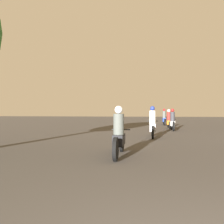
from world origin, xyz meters
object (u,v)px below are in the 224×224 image
Objects in this scene: motorcycle_blue at (164,119)px; motorcycle_orange at (169,121)px; motorcycle_silver at (152,125)px; motorcycle_white at (172,122)px; motorcycle_black at (119,136)px.

motorcycle_orange is at bearing -89.70° from motorcycle_blue.
motorcycle_silver is 0.97× the size of motorcycle_white.
motorcycle_black is 16.32m from motorcycle_blue.
motorcycle_blue is (-0.05, 4.22, 0.04)m from motorcycle_orange.
motorcycle_silver reaches higher than motorcycle_white.
motorcycle_orange is at bearing 98.08° from motorcycle_white.
motorcycle_white is 1.01× the size of motorcycle_blue.
motorcycle_blue is (-0.10, 6.46, 0.03)m from motorcycle_white.
motorcycle_silver is at bearing -92.95° from motorcycle_orange.
motorcycle_black is 1.04× the size of motorcycle_orange.
motorcycle_black is 1.06× the size of motorcycle_silver.
motorcycle_white is at bearing 84.74° from motorcycle_black.
motorcycle_black is at bearing -99.33° from motorcycle_blue.
motorcycle_orange is 0.99× the size of motorcycle_blue.
motorcycle_blue is at bearing 91.05° from motorcycle_black.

